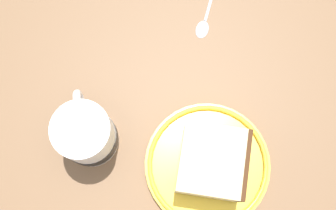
{
  "coord_description": "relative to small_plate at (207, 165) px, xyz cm",
  "views": [
    {
      "loc": [
        -10.28,
        9.15,
        61.35
      ],
      "look_at": [
        3.48,
        7.12,
        3.0
      ],
      "focal_mm": 45.32,
      "sensor_mm": 36.0,
      "label": 1
    }
  ],
  "objects": [
    {
      "name": "cake_slice",
      "position": [
        -0.08,
        -0.26,
        3.68
      ],
      "size": [
        11.32,
        11.06,
        6.91
      ],
      "color": "#472814",
      "rests_on": "small_plate"
    },
    {
      "name": "tea_mug",
      "position": [
        6.15,
        15.95,
        3.5
      ],
      "size": [
        10.41,
        7.84,
        9.53
      ],
      "color": "white",
      "rests_on": "ground_plane"
    },
    {
      "name": "small_plate",
      "position": [
        0.0,
        0.0,
        0.0
      ],
      "size": [
        17.85,
        17.85,
        1.67
      ],
      "color": "yellow",
      "rests_on": "ground_plane"
    },
    {
      "name": "ground_plane",
      "position": [
        5.46,
        -2.76,
        -2.66
      ],
      "size": [
        134.92,
        134.92,
        3.69
      ],
      "primitive_type": "cube",
      "color": "brown"
    },
    {
      "name": "teaspoon",
      "position": [
        22.86,
        -3.76,
        -0.47
      ],
      "size": [
        12.44,
        6.46,
        0.8
      ],
      "color": "silver",
      "rests_on": "ground_plane"
    }
  ]
}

